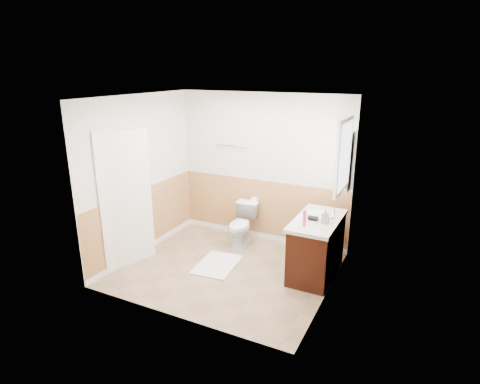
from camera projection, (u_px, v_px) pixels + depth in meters
The scene contains 32 objects.
floor at pixel (227, 269), 5.87m from camera, with size 3.00×3.00×0.00m, color #8C7051.
ceiling at pixel (225, 97), 5.12m from camera, with size 3.00×3.00×0.00m, color white.
wall_back at pixel (263, 169), 6.61m from camera, with size 3.00×3.00×0.00m, color silver.
wall_front at pixel (170, 220), 4.39m from camera, with size 3.00×3.00×0.00m, color silver.
wall_left at pixel (141, 176), 6.13m from camera, with size 3.00×3.00×0.00m, color silver.
wall_right at pixel (333, 205), 4.86m from camera, with size 3.00×3.00×0.00m, color silver.
wainscot_back at pixel (261, 211), 6.82m from camera, with size 3.00×3.00×0.00m, color #C0834D.
wainscot_front at pixel (174, 279), 4.62m from camera, with size 3.00×3.00×0.00m, color #C0834D.
wainscot_left at pixel (145, 221), 6.35m from camera, with size 2.60×2.60×0.00m, color #C0834D.
wainscot_right at pixel (328, 260), 5.09m from camera, with size 2.60×2.60×0.00m, color #C0834D.
toilet at pixel (242, 225), 6.61m from camera, with size 0.39×0.68×0.70m, color white.
bath_mat at pixel (217, 265), 5.99m from camera, with size 0.55×0.80×0.02m, color silver.
vanity_cabinet at pixel (316, 248), 5.63m from camera, with size 0.55×1.10×0.80m, color black.
vanity_knob_left at pixel (294, 238), 5.63m from camera, with size 0.03×0.03×0.03m, color silver.
vanity_knob_right at pixel (299, 233), 5.80m from camera, with size 0.03×0.03×0.03m, color #B4B4BB.
countertop at pixel (317, 221), 5.51m from camera, with size 0.60×1.15×0.05m, color silver.
sink_basin at pixel (321, 215), 5.62m from camera, with size 0.36×0.36×0.02m, color white.
faucet at pixel (334, 213), 5.53m from camera, with size 0.02×0.02×0.14m, color silver.
lotion_bottle at pixel (305, 218), 5.23m from camera, with size 0.05×0.05×0.22m, color #CE3557.
soap_dispenser at pixel (325, 216), 5.33m from camera, with size 0.09×0.09×0.20m, color gray.
hair_dryer_body at pixel (313, 218), 5.44m from camera, with size 0.07×0.07×0.14m, color black.
hair_dryer_handle at pixel (311, 220), 5.46m from camera, with size 0.03×0.03×0.07m, color black.
mirror_panel at pixel (351, 163), 5.72m from camera, with size 0.02×0.35×0.90m, color silver.
window_frame at pixel (344, 156), 5.23m from camera, with size 0.04×0.80×1.00m, color white.
window_glass at pixel (345, 156), 5.22m from camera, with size 0.01×0.70×0.90m, color white.
door at pixel (127, 200), 5.78m from camera, with size 0.05×0.80×2.04m, color white.
door_frame at pixel (123, 198), 5.81m from camera, with size 0.02×0.92×2.10m, color white.
door_knob at pixel (145, 198), 6.05m from camera, with size 0.06×0.06×0.06m, color silver.
towel_bar at pixel (232, 146), 6.69m from camera, with size 0.02×0.02×0.62m, color silver.
tp_holder_bar at pixel (255, 200), 6.75m from camera, with size 0.02×0.02×0.14m, color silver.
tp_roll at pixel (255, 200), 6.75m from camera, with size 0.11×0.11×0.10m, color white.
tp_sheet at pixel (255, 206), 6.79m from camera, with size 0.10×0.01×0.16m, color white.
Camera 1 is at (2.52, -4.62, 2.86)m, focal length 29.56 mm.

